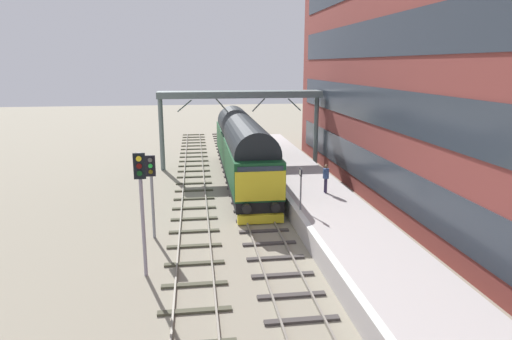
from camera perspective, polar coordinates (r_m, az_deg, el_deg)
The scene contains 11 objects.
ground_plane at distance 25.68m, azimuth -0.09°, elevation -5.26°, with size 140.00×140.00×0.00m, color gray.
track_main at distance 25.66m, azimuth -0.09°, elevation -5.14°, with size 2.50×60.00×0.15m.
track_adjacent_west at distance 25.45m, azimuth -7.85°, elevation -5.43°, with size 2.50×60.00×0.15m.
station_platform at distance 26.22m, azimuth 7.75°, elevation -3.84°, with size 4.00×44.00×1.01m.
station_building at distance 23.80m, azimuth 24.98°, elevation 15.12°, with size 4.72×43.78×18.84m.
diesel_locomotive at distance 31.61m, azimuth -1.74°, elevation 2.91°, with size 2.74×18.00×4.68m.
signal_post_near at distance 17.66m, azimuth -14.31°, elevation -3.61°, with size 0.44×0.22×4.95m.
signal_post_mid at distance 21.65m, azimuth -13.09°, elevation -1.89°, with size 0.44×0.22×4.06m.
platform_number_sign at distance 22.48m, azimuth 5.69°, elevation -1.65°, with size 0.10×0.44×2.11m.
waiting_passenger at distance 25.78m, azimuth 8.85°, elevation -0.74°, with size 0.35×0.51×1.64m.
overhead_footbridge at distance 35.59m, azimuth -2.01°, elevation 9.07°, with size 12.75×2.00×6.12m.
Camera 1 is at (-3.25, -24.13, 8.16)m, focal length 31.55 mm.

